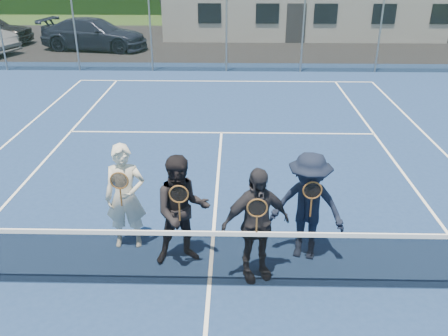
{
  "coord_description": "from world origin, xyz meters",
  "views": [
    {
      "loc": [
        0.35,
        -5.63,
        4.57
      ],
      "look_at": [
        0.18,
        1.5,
        1.25
      ],
      "focal_mm": 38.0,
      "sensor_mm": 36.0,
      "label": 1
    }
  ],
  "objects_px": {
    "car_c": "(94,34)",
    "tennis_net": "(209,257)",
    "player_b": "(182,211)",
    "player_c": "(256,224)",
    "player_a": "(125,197)",
    "player_d": "(308,207)"
  },
  "relations": [
    {
      "from": "tennis_net",
      "to": "car_c",
      "type": "bearing_deg",
      "value": 110.02
    },
    {
      "from": "car_c",
      "to": "tennis_net",
      "type": "bearing_deg",
      "value": -150.75
    },
    {
      "from": "tennis_net",
      "to": "player_d",
      "type": "relative_size",
      "value": 6.49
    },
    {
      "from": "tennis_net",
      "to": "player_b",
      "type": "distance_m",
      "value": 0.87
    },
    {
      "from": "car_c",
      "to": "player_b",
      "type": "height_order",
      "value": "player_b"
    },
    {
      "from": "car_c",
      "to": "player_d",
      "type": "distance_m",
      "value": 18.98
    },
    {
      "from": "player_b",
      "to": "player_d",
      "type": "distance_m",
      "value": 1.95
    },
    {
      "from": "tennis_net",
      "to": "player_d",
      "type": "xyz_separation_m",
      "value": [
        1.5,
        0.81,
        0.38
      ]
    },
    {
      "from": "player_a",
      "to": "player_b",
      "type": "xyz_separation_m",
      "value": [
        0.96,
        -0.41,
        -0.0
      ]
    },
    {
      "from": "tennis_net",
      "to": "player_a",
      "type": "bearing_deg",
      "value": 142.91
    },
    {
      "from": "tennis_net",
      "to": "player_b",
      "type": "relative_size",
      "value": 6.49
    },
    {
      "from": "player_c",
      "to": "player_a",
      "type": "bearing_deg",
      "value": 159.14
    },
    {
      "from": "player_a",
      "to": "player_d",
      "type": "xyz_separation_m",
      "value": [
        2.9,
        -0.25,
        -0.0
      ]
    },
    {
      "from": "tennis_net",
      "to": "player_c",
      "type": "height_order",
      "value": "player_c"
    },
    {
      "from": "player_b",
      "to": "player_c",
      "type": "height_order",
      "value": "same"
    },
    {
      "from": "tennis_net",
      "to": "player_c",
      "type": "relative_size",
      "value": 6.49
    },
    {
      "from": "player_a",
      "to": "player_d",
      "type": "bearing_deg",
      "value": -4.91
    },
    {
      "from": "car_c",
      "to": "player_d",
      "type": "xyz_separation_m",
      "value": [
        8.06,
        -17.19,
        0.17
      ]
    },
    {
      "from": "player_b",
      "to": "player_d",
      "type": "bearing_deg",
      "value": 4.85
    },
    {
      "from": "tennis_net",
      "to": "player_d",
      "type": "distance_m",
      "value": 1.75
    },
    {
      "from": "player_a",
      "to": "player_c",
      "type": "bearing_deg",
      "value": -20.86
    },
    {
      "from": "player_a",
      "to": "player_b",
      "type": "bearing_deg",
      "value": -23.4
    }
  ]
}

